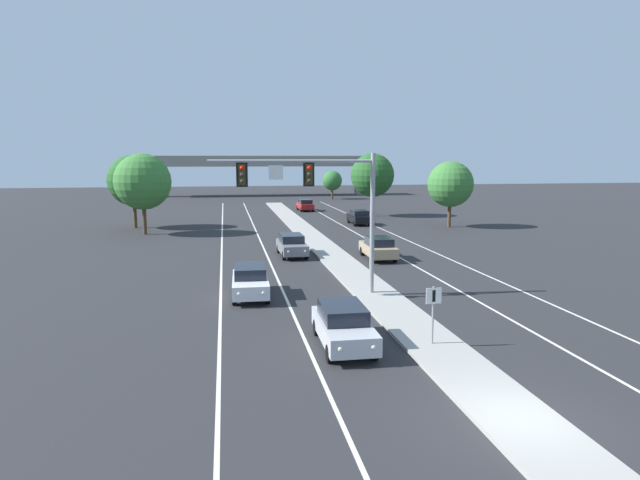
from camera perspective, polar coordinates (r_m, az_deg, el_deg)
name	(u,v)px	position (r m, az deg, el deg)	size (l,w,h in m)	color
ground_plane	(518,422)	(16.21, 20.30, -17.74)	(260.00, 260.00, 0.00)	#28282B
median_island	(357,277)	(32.14, 3.94, -3.94)	(2.40, 110.00, 0.15)	#9E9B93
lane_stripe_oncoming_center	(269,259)	(38.20, -5.48, -2.06)	(0.14, 100.00, 0.01)	silver
lane_stripe_receding_center	(396,255)	(40.04, 8.05, -1.61)	(0.14, 100.00, 0.01)	silver
edge_stripe_left	(221,261)	(38.09, -10.44, -2.19)	(0.14, 100.00, 0.01)	silver
edge_stripe_right	(438,254)	(41.18, 12.43, -1.44)	(0.14, 100.00, 0.01)	silver
overhead_signal_mast	(321,193)	(26.89, 0.06, 5.04)	(8.35, 0.44, 7.20)	gray
median_sign_post	(433,307)	(20.63, 11.96, -6.94)	(0.60, 0.10, 2.20)	gray
car_oncoming_silver	(343,325)	(20.55, 2.50, -9.05)	(1.87, 4.49, 1.58)	#B7B7BC
car_oncoming_white	(250,281)	(27.96, -7.44, -4.34)	(1.93, 4.51, 1.58)	silver
car_oncoming_grey	(292,245)	(39.29, -3.02, -0.52)	(1.92, 4.51, 1.58)	slate
car_receding_tan	(378,248)	(38.28, 6.22, -0.81)	(1.90, 4.50, 1.58)	tan
car_receding_black	(359,217)	(58.26, 4.17, 2.45)	(1.85, 4.48, 1.58)	black
car_receding_red	(305,205)	(73.68, -1.59, 3.76)	(1.92, 4.51, 1.58)	maroon
overpass_bridge	(264,166)	(105.19, -5.97, 7.88)	(42.40, 6.40, 7.65)	gray
tree_far_left_b	(143,182)	(52.81, -18.35, 5.90)	(5.24, 5.24, 7.58)	#4C3823
tree_far_right_b	(450,184)	(57.30, 13.71, 5.78)	(4.72, 4.72, 6.84)	#4C3823
tree_far_right_c	(372,175)	(66.74, 5.60, 6.87)	(5.36, 5.36, 7.75)	#4C3823
tree_far_left_c	(133,180)	(58.19, -19.25, 6.00)	(5.16, 5.16, 7.47)	#4C3823
tree_far_right_a	(332,181)	(95.22, 1.31, 6.33)	(3.46, 3.46, 5.01)	#4C3823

